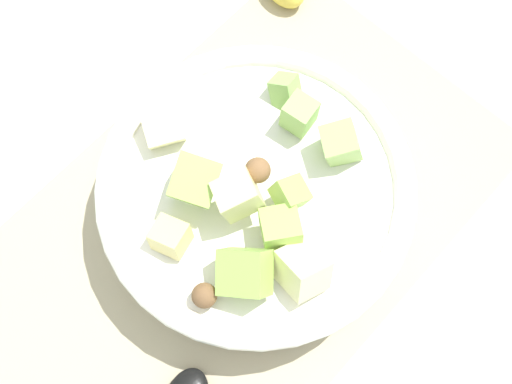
% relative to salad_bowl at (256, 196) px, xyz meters
% --- Properties ---
extents(ground_plane, '(2.40, 2.40, 0.00)m').
position_rel_salad_bowl_xyz_m(ground_plane, '(0.02, -0.01, -0.05)').
color(ground_plane, silver).
extents(placemat, '(0.49, 0.31, 0.01)m').
position_rel_salad_bowl_xyz_m(placemat, '(0.02, -0.01, -0.04)').
color(placemat, tan).
rests_on(placemat, ground_plane).
extents(salad_bowl, '(0.27, 0.27, 0.12)m').
position_rel_salad_bowl_xyz_m(salad_bowl, '(0.00, 0.00, 0.00)').
color(salad_bowl, white).
rests_on(salad_bowl, placemat).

